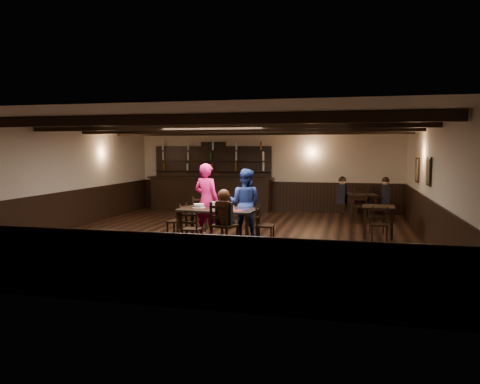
% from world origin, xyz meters
% --- Properties ---
extents(ground, '(10.00, 10.00, 0.00)m').
position_xyz_m(ground, '(0.00, 0.00, 0.00)').
color(ground, black).
rests_on(ground, ground).
extents(room_shell, '(9.02, 10.02, 2.71)m').
position_xyz_m(room_shell, '(0.01, 0.04, 1.75)').
color(room_shell, beige).
rests_on(room_shell, ground).
extents(dining_table, '(1.82, 1.03, 0.75)m').
position_xyz_m(dining_table, '(-0.13, -0.59, 0.68)').
color(dining_table, black).
rests_on(dining_table, ground).
extents(chair_near_left, '(0.38, 0.36, 0.81)m').
position_xyz_m(chair_near_left, '(-0.49, -1.44, 0.47)').
color(chair_near_left, black).
rests_on(chair_near_left, ground).
extents(chair_near_right, '(0.60, 0.59, 1.01)m').
position_xyz_m(chair_near_right, '(0.19, -1.43, 0.59)').
color(chair_near_right, black).
rests_on(chair_near_right, ground).
extents(chair_end_left, '(0.41, 0.43, 0.85)m').
position_xyz_m(chair_end_left, '(-1.08, -0.53, 0.49)').
color(chair_end_left, black).
rests_on(chair_end_left, ground).
extents(chair_end_right, '(0.38, 0.40, 0.85)m').
position_xyz_m(chair_end_right, '(0.89, -0.70, 0.50)').
color(chair_end_right, black).
rests_on(chair_end_right, ground).
extents(chair_far_pushed, '(0.47, 0.46, 0.87)m').
position_xyz_m(chair_far_pushed, '(-1.02, 0.75, 0.51)').
color(chair_far_pushed, black).
rests_on(chair_far_pushed, ground).
extents(woman_pink, '(0.73, 0.58, 1.76)m').
position_xyz_m(woman_pink, '(-0.57, -0.06, 0.88)').
color(woman_pink, '#DE1A7D').
rests_on(woman_pink, ground).
extents(man_blue, '(0.88, 0.73, 1.63)m').
position_xyz_m(man_blue, '(0.34, 0.09, 0.82)').
color(man_blue, navy).
rests_on(man_blue, ground).
extents(seated_person, '(0.34, 0.51, 0.83)m').
position_xyz_m(seated_person, '(0.22, -1.36, 0.84)').
color(seated_person, black).
rests_on(seated_person, ground).
extents(cake, '(0.29, 0.29, 0.09)m').
position_xyz_m(cake, '(-0.62, -0.50, 0.79)').
color(cake, white).
rests_on(cake, dining_table).
extents(plate_stack_a, '(0.18, 0.18, 0.17)m').
position_xyz_m(plate_stack_a, '(-0.21, -0.66, 0.84)').
color(plate_stack_a, white).
rests_on(plate_stack_a, dining_table).
extents(plate_stack_b, '(0.15, 0.15, 0.18)m').
position_xyz_m(plate_stack_b, '(0.03, -0.51, 0.84)').
color(plate_stack_b, white).
rests_on(plate_stack_b, dining_table).
extents(tea_light, '(0.05, 0.05, 0.06)m').
position_xyz_m(tea_light, '(-0.04, -0.48, 0.78)').
color(tea_light, '#A5A8AD').
rests_on(tea_light, dining_table).
extents(salt_shaker, '(0.04, 0.04, 0.10)m').
position_xyz_m(salt_shaker, '(0.26, -0.72, 0.80)').
color(salt_shaker, silver).
rests_on(salt_shaker, dining_table).
extents(pepper_shaker, '(0.03, 0.03, 0.08)m').
position_xyz_m(pepper_shaker, '(0.31, -0.67, 0.79)').
color(pepper_shaker, '#A5A8AD').
rests_on(pepper_shaker, dining_table).
extents(drink_glass, '(0.07, 0.07, 0.11)m').
position_xyz_m(drink_glass, '(0.15, -0.51, 0.81)').
color(drink_glass, silver).
rests_on(drink_glass, dining_table).
extents(menu_red, '(0.39, 0.34, 0.00)m').
position_xyz_m(menu_red, '(0.31, -0.78, 0.75)').
color(menu_red, maroon).
rests_on(menu_red, dining_table).
extents(menu_blue, '(0.36, 0.28, 0.00)m').
position_xyz_m(menu_blue, '(0.40, -0.57, 0.75)').
color(menu_blue, '#0E1549').
rests_on(menu_blue, dining_table).
extents(bar_counter, '(4.35, 0.70, 2.20)m').
position_xyz_m(bar_counter, '(-1.92, 4.72, 0.73)').
color(bar_counter, black).
rests_on(bar_counter, ground).
extents(back_table_a, '(0.78, 0.78, 0.75)m').
position_xyz_m(back_table_a, '(3.43, 0.82, 0.64)').
color(back_table_a, black).
rests_on(back_table_a, ground).
extents(back_table_b, '(1.03, 1.03, 0.75)m').
position_xyz_m(back_table_b, '(3.08, 3.81, 0.65)').
color(back_table_b, black).
rests_on(back_table_b, ground).
extents(bg_patron_left, '(0.30, 0.43, 0.81)m').
position_xyz_m(bg_patron_left, '(2.52, 3.71, 0.87)').
color(bg_patron_left, black).
rests_on(bg_patron_left, ground).
extents(bg_patron_right, '(0.25, 0.40, 0.80)m').
position_xyz_m(bg_patron_right, '(3.78, 3.84, 0.87)').
color(bg_patron_right, black).
rests_on(bg_patron_right, ground).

